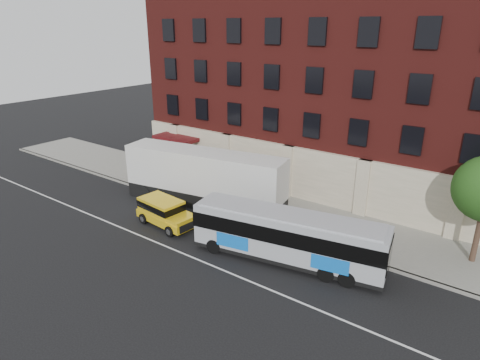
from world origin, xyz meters
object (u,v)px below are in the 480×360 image
Objects in this scene: sign_pole at (158,177)px; yellow_suv at (164,211)px; shipping_container at (204,178)px; city_bus at (288,235)px.

sign_pole reaches higher than yellow_suv.
city_bus is at bearing -20.49° from shipping_container.
city_bus is 0.89× the size of shipping_container.
city_bus is at bearing -11.49° from sign_pole.
city_bus is 2.38× the size of yellow_suv.
sign_pole is 13.63m from city_bus.
yellow_suv is 4.36m from shipping_container.
yellow_suv is at bearing -174.81° from city_bus.
sign_pole is 0.20× the size of shipping_container.
yellow_suv is (-9.07, -0.82, -0.65)m from city_bus.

